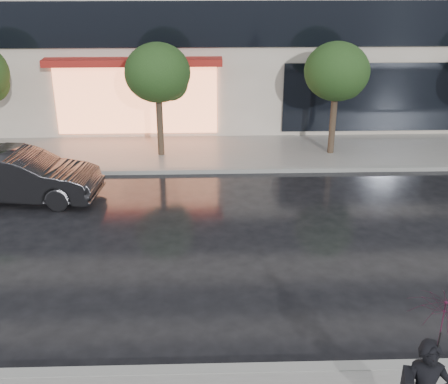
{
  "coord_description": "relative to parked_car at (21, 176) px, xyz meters",
  "views": [
    {
      "loc": [
        -1.38,
        -8.69,
        6.91
      ],
      "look_at": [
        -0.99,
        3.74,
        1.4
      ],
      "focal_mm": 45.0,
      "sensor_mm": 36.0,
      "label": 1
    }
  ],
  "objects": [
    {
      "name": "ground",
      "position": [
        6.8,
        -6.56,
        -0.74
      ],
      "size": [
        120.0,
        120.0,
        0.0
      ],
      "primitive_type": "plane",
      "color": "black",
      "rests_on": "ground"
    },
    {
      "name": "sidewalk_far",
      "position": [
        6.8,
        3.69,
        -0.68
      ],
      "size": [
        60.0,
        3.5,
        0.12
      ],
      "primitive_type": "cube",
      "color": "slate",
      "rests_on": "ground"
    },
    {
      "name": "curb_near",
      "position": [
        6.8,
        -7.56,
        -0.67
      ],
      "size": [
        60.0,
        0.25,
        0.14
      ],
      "primitive_type": "cube",
      "color": "gray",
      "rests_on": "ground"
    },
    {
      "name": "curb_far",
      "position": [
        6.8,
        1.94,
        -0.67
      ],
      "size": [
        60.0,
        0.25,
        0.14
      ],
      "primitive_type": "cube",
      "color": "gray",
      "rests_on": "ground"
    },
    {
      "name": "tree_mid_west",
      "position": [
        3.86,
        3.47,
        2.18
      ],
      "size": [
        2.2,
        2.2,
        3.99
      ],
      "color": "#33261C",
      "rests_on": "ground"
    },
    {
      "name": "tree_mid_east",
      "position": [
        9.86,
        3.47,
        2.18
      ],
      "size": [
        2.2,
        2.2,
        3.99
      ],
      "color": "#33261C",
      "rests_on": "ground"
    },
    {
      "name": "parked_car",
      "position": [
        0.0,
        0.0,
        0.0
      ],
      "size": [
        4.66,
        2.07,
        1.49
      ],
      "primitive_type": "imported",
      "rotation": [
        0.0,
        0.0,
        1.46
      ],
      "color": "black",
      "rests_on": "ground"
    },
    {
      "name": "pedestrian_with_umbrella",
      "position": [
        8.5,
        -9.24,
        1.03
      ],
      "size": [
        1.19,
        1.21,
        2.55
      ],
      "rotation": [
        0.0,
        0.0,
        -0.22
      ],
      "color": "black",
      "rests_on": "sidewalk_near"
    }
  ]
}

